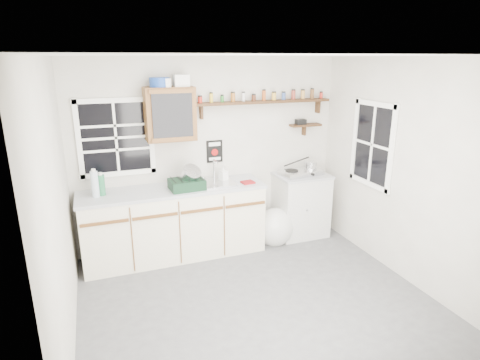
{
  "coord_description": "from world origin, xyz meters",
  "views": [
    {
      "loc": [
        -1.46,
        -3.45,
        2.48
      ],
      "look_at": [
        0.03,
        0.55,
        1.18
      ],
      "focal_mm": 30.0,
      "sensor_mm": 36.0,
      "label": 1
    }
  ],
  "objects_px": {
    "upper_cabinet": "(170,114)",
    "spice_shelf": "(264,101)",
    "dish_rack": "(188,181)",
    "hotplate": "(301,172)",
    "main_cabinet": "(175,222)",
    "right_cabinet": "(301,204)"
  },
  "relations": [
    {
      "from": "upper_cabinet",
      "to": "spice_shelf",
      "type": "height_order",
      "value": "upper_cabinet"
    },
    {
      "from": "dish_rack",
      "to": "hotplate",
      "type": "relative_size",
      "value": 0.71
    },
    {
      "from": "main_cabinet",
      "to": "dish_rack",
      "type": "xyz_separation_m",
      "value": [
        0.17,
        -0.09,
        0.56
      ]
    },
    {
      "from": "upper_cabinet",
      "to": "spice_shelf",
      "type": "bearing_deg",
      "value": 3.08
    },
    {
      "from": "spice_shelf",
      "to": "hotplate",
      "type": "bearing_deg",
      "value": -23.13
    },
    {
      "from": "upper_cabinet",
      "to": "hotplate",
      "type": "height_order",
      "value": "upper_cabinet"
    },
    {
      "from": "main_cabinet",
      "to": "right_cabinet",
      "type": "bearing_deg",
      "value": 0.79
    },
    {
      "from": "upper_cabinet",
      "to": "right_cabinet",
      "type": "bearing_deg",
      "value": -3.76
    },
    {
      "from": "spice_shelf",
      "to": "hotplate",
      "type": "height_order",
      "value": "spice_shelf"
    },
    {
      "from": "right_cabinet",
      "to": "hotplate",
      "type": "xyz_separation_m",
      "value": [
        -0.03,
        -0.02,
        0.49
      ]
    },
    {
      "from": "right_cabinet",
      "to": "dish_rack",
      "type": "xyz_separation_m",
      "value": [
        -1.66,
        -0.11,
        0.56
      ]
    },
    {
      "from": "main_cabinet",
      "to": "spice_shelf",
      "type": "bearing_deg",
      "value": 9.16
    },
    {
      "from": "upper_cabinet",
      "to": "hotplate",
      "type": "distance_m",
      "value": 1.98
    },
    {
      "from": "right_cabinet",
      "to": "spice_shelf",
      "type": "xyz_separation_m",
      "value": [
        -0.51,
        0.19,
        1.48
      ]
    },
    {
      "from": "upper_cabinet",
      "to": "dish_rack",
      "type": "bearing_deg",
      "value": -59.63
    },
    {
      "from": "spice_shelf",
      "to": "hotplate",
      "type": "relative_size",
      "value": 3.11
    },
    {
      "from": "spice_shelf",
      "to": "dish_rack",
      "type": "bearing_deg",
      "value": -165.32
    },
    {
      "from": "main_cabinet",
      "to": "right_cabinet",
      "type": "distance_m",
      "value": 1.84
    },
    {
      "from": "right_cabinet",
      "to": "dish_rack",
      "type": "distance_m",
      "value": 1.76
    },
    {
      "from": "upper_cabinet",
      "to": "main_cabinet",
      "type": "bearing_deg",
      "value": -103.68
    },
    {
      "from": "main_cabinet",
      "to": "dish_rack",
      "type": "relative_size",
      "value": 5.32
    },
    {
      "from": "right_cabinet",
      "to": "upper_cabinet",
      "type": "relative_size",
      "value": 1.4
    }
  ]
}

